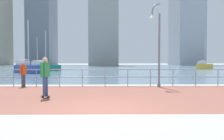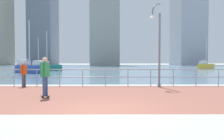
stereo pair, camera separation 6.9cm
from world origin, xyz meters
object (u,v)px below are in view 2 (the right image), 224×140
at_px(skateboarder, 45,74).
at_px(sailboat_white, 206,66).
at_px(bystander, 24,72).
at_px(sailboat_teal, 29,68).
at_px(sailboat_navy, 46,67).
at_px(sailboat_ivory, 39,65).
at_px(lamppost, 157,41).

bearing_deg(skateboarder, sailboat_white, 58.92).
distance_m(skateboarder, bystander, 4.78).
xyz_separation_m(sailboat_teal, sailboat_navy, (0.32, 6.70, -0.04)).
bearing_deg(sailboat_ivory, sailboat_teal, -76.16).
bearing_deg(lamppost, sailboat_teal, 129.21).
bearing_deg(sailboat_white, lamppost, -116.95).
distance_m(lamppost, sailboat_navy, 26.56).
distance_m(sailboat_navy, sailboat_white, 32.14).
xyz_separation_m(sailboat_teal, sailboat_ivory, (-4.97, 20.19, -0.00)).
relative_size(lamppost, bystander, 3.25).
relative_size(skateboarder, sailboat_teal, 0.25).
bearing_deg(lamppost, sailboat_ivory, 116.62).
distance_m(bystander, sailboat_ivory, 37.67).
bearing_deg(sailboat_navy, skateboarder, -74.26).
xyz_separation_m(bystander, sailboat_teal, (-5.43, 16.02, -0.23)).
height_order(lamppost, bystander, lamppost).
bearing_deg(skateboarder, lamppost, 34.60).
relative_size(bystander, sailboat_white, 0.23).
bearing_deg(bystander, sailboat_ivory, 106.02).
bearing_deg(sailboat_white, bystander, -126.85).
bearing_deg(sailboat_navy, sailboat_ivory, 111.42).
bearing_deg(sailboat_teal, lamppost, -50.79).
distance_m(sailboat_ivory, sailboat_white, 35.65).
relative_size(lamppost, sailboat_white, 0.75).
bearing_deg(skateboarder, sailboat_ivory, 107.68).
height_order(bystander, sailboat_navy, sailboat_navy).
distance_m(lamppost, sailboat_ivory, 40.93).
bearing_deg(sailboat_navy, bystander, -77.33).
xyz_separation_m(lamppost, sailboat_ivory, (-18.32, 36.55, -2.07)).
height_order(bystander, sailboat_teal, sailboat_teal).
bearing_deg(sailboat_teal, sailboat_navy, 87.28).
xyz_separation_m(lamppost, sailboat_white, (17.23, 33.89, -2.10)).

